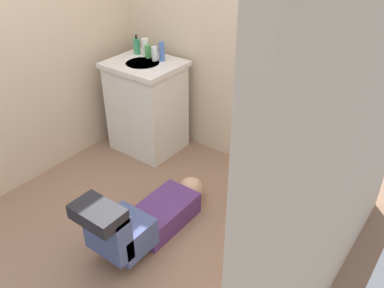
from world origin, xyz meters
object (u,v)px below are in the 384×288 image
(toilet, at_px, (303,166))
(bottle_green, at_px, (148,51))
(tissue_box, at_px, (312,105))
(bottle_clear, at_px, (155,54))
(soap_dispenser, at_px, (137,46))
(toilet_paper_roll, at_px, (279,286))
(toiletry_bag, at_px, (334,110))
(bottle_blue, at_px, (162,51))
(vanity_cabinet, at_px, (147,106))
(person_plumber, at_px, (144,218))
(bottle_white, at_px, (145,47))
(faucet, at_px, (155,52))
(paper_towel_roll, at_px, (241,201))

(toilet, relative_size, bottle_green, 6.88)
(tissue_box, height_order, bottle_clear, bottle_clear)
(soap_dispenser, xyz_separation_m, toilet_paper_roll, (1.89, -0.88, -0.84))
(toiletry_bag, relative_size, bottle_clear, 1.05)
(bottle_green, bearing_deg, bottle_blue, 6.23)
(toilet_paper_roll, bearing_deg, bottle_clear, 152.87)
(vanity_cabinet, distance_m, toilet_paper_roll, 1.90)
(bottle_green, xyz_separation_m, bottle_blue, (0.14, 0.02, 0.03))
(toilet, bearing_deg, person_plumber, -126.82)
(bottle_white, bearing_deg, toilet, -3.99)
(soap_dispenser, height_order, toilet_paper_roll, soap_dispenser)
(bottle_white, height_order, bottle_green, bottle_white)
(toilet, xyz_separation_m, tissue_box, (-0.04, 0.09, 0.43))
(toilet, distance_m, soap_dispenser, 1.73)
(tissue_box, relative_size, bottle_clear, 1.87)
(person_plumber, relative_size, toiletry_bag, 8.59)
(bottle_green, bearing_deg, bottle_clear, -11.15)
(person_plumber, bearing_deg, bottle_blue, 123.43)
(person_plumber, relative_size, bottle_white, 7.33)
(toilet, distance_m, vanity_cabinet, 1.46)
(faucet, bearing_deg, bottle_white, -176.90)
(bottle_green, bearing_deg, paper_towel_roll, -18.18)
(bottle_blue, bearing_deg, toiletry_bag, -0.02)
(person_plumber, height_order, toiletry_bag, toiletry_bag)
(faucet, height_order, tissue_box, faucet)
(bottle_green, bearing_deg, tissue_box, 0.58)
(paper_towel_roll, bearing_deg, bottle_green, 161.82)
(toilet, height_order, toilet_paper_roll, toilet)
(bottle_white, bearing_deg, bottle_blue, -5.11)
(bottle_blue, bearing_deg, toilet_paper_roll, -28.79)
(toilet_paper_roll, bearing_deg, person_plumber, -171.64)
(vanity_cabinet, bearing_deg, faucet, 90.00)
(vanity_cabinet, relative_size, bottle_blue, 5.12)
(bottle_blue, bearing_deg, bottle_green, -173.77)
(person_plumber, xyz_separation_m, paper_towel_roll, (0.39, 0.61, -0.06))
(soap_dispenser, xyz_separation_m, bottle_green, (0.15, -0.02, -0.01))
(faucet, xyz_separation_m, tissue_box, (1.41, -0.02, -0.07))
(faucet, bearing_deg, paper_towel_roll, -20.53)
(bottle_blue, bearing_deg, bottle_clear, -147.07)
(tissue_box, height_order, toiletry_bag, toiletry_bag)
(vanity_cabinet, distance_m, person_plumber, 1.21)
(toiletry_bag, xyz_separation_m, bottle_blue, (-1.47, 0.00, 0.10))
(person_plumber, distance_m, bottle_white, 1.53)
(faucet, bearing_deg, vanity_cabinet, -90.00)
(soap_dispenser, relative_size, toilet_paper_roll, 1.51)
(toilet, distance_m, toilet_paper_roll, 0.88)
(bottle_clear, bearing_deg, toilet_paper_roll, -27.13)
(bottle_green, distance_m, bottle_clear, 0.09)
(bottle_blue, bearing_deg, bottle_white, 174.89)
(person_plumber, xyz_separation_m, bottle_clear, (-0.72, 0.98, 0.70))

